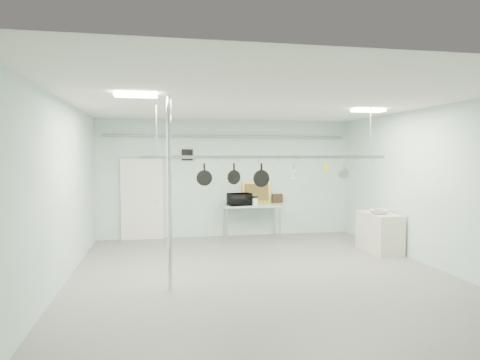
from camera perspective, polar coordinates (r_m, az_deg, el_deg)
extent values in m
plane|color=gray|center=(8.17, 2.92, -12.56)|extent=(8.00, 8.00, 0.00)
cube|color=silver|center=(7.91, 2.98, 10.25)|extent=(7.00, 8.00, 0.02)
cube|color=silver|center=(11.79, -1.69, 0.21)|extent=(7.00, 0.02, 3.20)
cube|color=silver|center=(9.35, 24.21, -0.87)|extent=(0.02, 8.00, 3.20)
cube|color=silver|center=(11.64, -12.91, -2.62)|extent=(1.10, 0.10, 2.20)
cube|color=black|center=(11.62, -7.05, 3.35)|extent=(0.30, 0.04, 0.30)
cylinder|color=gray|center=(11.69, -1.63, 5.83)|extent=(6.60, 0.07, 0.07)
cylinder|color=silver|center=(7.06, -9.39, -1.87)|extent=(0.08, 0.08, 3.20)
cube|color=#9AB6A7|center=(11.58, 1.56, -3.42)|extent=(1.60, 0.70, 0.05)
cylinder|color=#B7B7BC|center=(11.23, -1.74, -5.94)|extent=(0.04, 0.04, 0.86)
cylinder|color=#B7B7BC|center=(11.78, -2.17, -5.51)|extent=(0.04, 0.04, 0.86)
cylinder|color=#B7B7BC|center=(11.55, 5.37, -5.70)|extent=(0.04, 0.04, 0.86)
cylinder|color=#B7B7BC|center=(12.08, 4.62, -5.30)|extent=(0.04, 0.04, 0.86)
cube|color=beige|center=(10.49, 18.09, -6.65)|extent=(0.60, 1.20, 0.90)
cube|color=#B7B7BC|center=(8.20, 3.82, 3.07)|extent=(4.80, 0.06, 0.06)
cylinder|color=#B7B7BC|center=(7.94, -11.09, 6.62)|extent=(0.02, 0.02, 0.94)
cylinder|color=#B7B7BC|center=(8.97, 16.99, 6.15)|extent=(0.02, 0.02, 0.94)
cube|color=white|center=(6.90, -13.70, 10.95)|extent=(0.65, 0.30, 0.05)
cube|color=white|center=(9.32, 16.72, 8.87)|extent=(0.65, 0.30, 0.05)
imported|color=black|center=(11.36, -0.07, -2.59)|extent=(0.66, 0.52, 0.32)
cylinder|color=silver|center=(11.39, 2.01, -2.90)|extent=(0.17, 0.17, 0.20)
cube|color=gold|center=(11.88, 2.21, -1.72)|extent=(0.79, 0.18, 0.58)
cube|color=black|center=(12.05, 5.03, -2.45)|extent=(0.30, 0.09, 0.25)
imported|color=silver|center=(10.24, 18.02, -4.05)|extent=(0.46, 0.46, 0.10)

